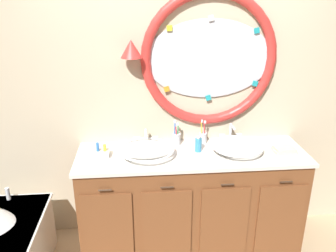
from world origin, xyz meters
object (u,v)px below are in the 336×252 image
at_px(toothbrush_holder_left, 176,138).
at_px(toothbrush_holder_right, 203,137).
at_px(folded_hand_towel, 284,150).
at_px(sink_basin_left, 147,150).
at_px(soap_dispenser, 198,144).
at_px(sink_basin_right, 238,146).
at_px(toiletry_basket, 102,153).

height_order(toothbrush_holder_left, toothbrush_holder_right, toothbrush_holder_left).
distance_m(toothbrush_holder_left, folded_hand_towel, 0.91).
relative_size(sink_basin_left, folded_hand_towel, 2.57).
relative_size(toothbrush_holder_right, soap_dispenser, 1.46).
relative_size(sink_basin_left, toothbrush_holder_left, 2.02).
bearing_deg(sink_basin_left, sink_basin_right, 0.00).
bearing_deg(folded_hand_towel, sink_basin_right, 176.25).
height_order(toothbrush_holder_left, toiletry_basket, toothbrush_holder_left).
bearing_deg(sink_basin_right, sink_basin_left, -180.00).
bearing_deg(sink_basin_left, folded_hand_towel, -1.29).
relative_size(sink_basin_right, soap_dispenser, 2.90).
xyz_separation_m(toothbrush_holder_right, folded_hand_towel, (0.64, -0.24, -0.04)).
relative_size(sink_basin_right, toothbrush_holder_left, 1.90).
height_order(sink_basin_left, toiletry_basket, toiletry_basket).
bearing_deg(sink_basin_right, toothbrush_holder_left, 156.93).
xyz_separation_m(soap_dispenser, folded_hand_towel, (0.71, -0.08, -0.05)).
bearing_deg(sink_basin_right, folded_hand_towel, -3.75).
bearing_deg(toothbrush_holder_right, sink_basin_right, -41.24).
relative_size(folded_hand_towel, toiletry_basket, 1.43).
bearing_deg(folded_hand_towel, toothbrush_holder_left, 165.19).
distance_m(sink_basin_left, toothbrush_holder_left, 0.33).
distance_m(folded_hand_towel, toiletry_basket, 1.50).
bearing_deg(soap_dispenser, toothbrush_holder_right, 67.91).
bearing_deg(soap_dispenser, toothbrush_holder_left, 136.91).
bearing_deg(toothbrush_holder_left, toiletry_basket, -163.77).
relative_size(sink_basin_right, toothbrush_holder_right, 1.98).
distance_m(sink_basin_right, toothbrush_holder_right, 0.33).
relative_size(toothbrush_holder_left, soap_dispenser, 1.53).
relative_size(sink_basin_right, folded_hand_towel, 2.42).
distance_m(toothbrush_holder_right, soap_dispenser, 0.18).
distance_m(toothbrush_holder_left, toiletry_basket, 0.65).
xyz_separation_m(sink_basin_left, toothbrush_holder_right, (0.50, 0.22, -0.00)).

